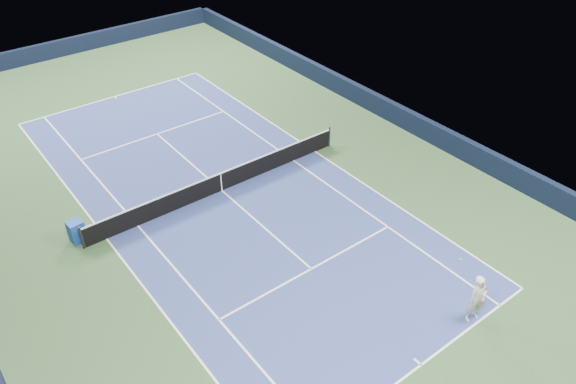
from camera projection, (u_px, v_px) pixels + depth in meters
ground at (222, 191)px, 25.40m from camera, size 40.00×40.00×0.00m
wall_far at (65, 47)px, 37.79m from camera, size 22.00×0.35×1.10m
wall_right at (391, 111)px, 30.40m from camera, size 0.35×40.00×1.10m
court_surface at (222, 191)px, 25.40m from camera, size 10.97×23.77×0.01m
baseline_far at (114, 97)px, 33.02m from camera, size 10.97×0.08×0.00m
baseline_near at (421, 365)px, 17.78m from camera, size 10.97×0.08×0.00m
sideline_doubles_right at (315, 151)px, 28.10m from camera, size 0.08×23.77×0.00m
sideline_doubles_left at (107, 239)px, 22.70m from camera, size 0.08×23.77×0.00m
sideline_singles_right at (293, 160)px, 27.42m from camera, size 0.08×23.77×0.00m
sideline_singles_left at (138, 226)px, 23.38m from camera, size 0.08×23.77×0.00m
service_line_far at (157, 134)px, 29.50m from camera, size 8.23×0.08×0.00m
service_line_near at (311, 269)px, 21.29m from camera, size 8.23×0.08×0.00m
center_service_line at (222, 190)px, 25.40m from camera, size 0.08×12.80×0.00m
center_mark_far at (116, 97)px, 32.93m from camera, size 0.08×0.30×0.00m
center_mark_near at (418, 362)px, 17.87m from camera, size 0.08×0.30×0.00m
tennis_net at (221, 181)px, 25.11m from camera, size 12.90×0.10×1.07m
sponsor_cube at (77, 231)px, 22.36m from camera, size 0.65×0.58×0.95m
tennis_player at (477, 299)px, 18.79m from camera, size 0.87×1.33×1.99m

